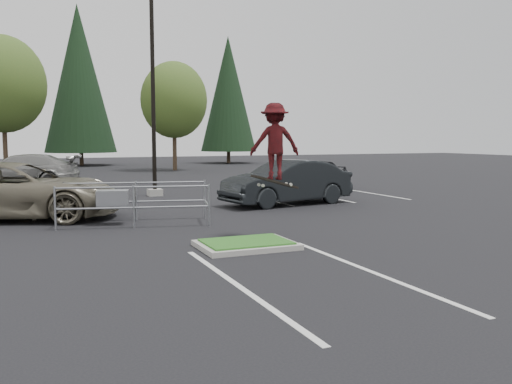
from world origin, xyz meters
name	(u,v)px	position (x,y,z in m)	size (l,w,h in m)	color
ground	(246,248)	(0.00, 0.00, 0.00)	(120.00, 120.00, 0.00)	black
grass_median	(246,244)	(0.00, 0.00, 0.08)	(2.20, 1.60, 0.16)	#9E9B93
stall_lines	(139,216)	(-1.35, 6.02, 0.00)	(22.62, 17.60, 0.01)	white
light_pole	(153,91)	(0.50, 12.00, 4.56)	(0.70, 0.60, 10.12)	#9E9B93
decid_b	(2,87)	(-6.01, 30.53, 6.04)	(5.89, 5.89, 9.64)	#38281C
decid_c	(174,102)	(5.99, 29.83, 5.25)	(5.12, 5.12, 8.38)	#38281C
conif_b	(79,79)	(0.00, 40.50, 7.85)	(6.38, 6.38, 14.50)	#38281C
conif_c	(228,94)	(14.00, 39.50, 6.85)	(5.50, 5.50, 12.50)	#38281C
cart_corral	(118,199)	(-2.21, 4.60, 0.77)	(4.53, 2.47, 1.22)	gray
skateboarder	(275,142)	(1.20, 1.00, 2.44)	(1.39, 0.98, 2.20)	black
car_l_tan	(15,191)	(-5.02, 7.00, 0.89)	(2.96, 6.42, 1.79)	#776F5B
car_r_charc	(287,182)	(4.50, 7.00, 0.85)	(1.79, 5.14, 1.69)	black
car_r_black	(311,174)	(8.00, 11.50, 0.77)	(1.82, 4.53, 1.55)	black
car_far_silver	(22,171)	(-4.90, 18.84, 0.85)	(2.39, 5.87, 1.70)	gray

